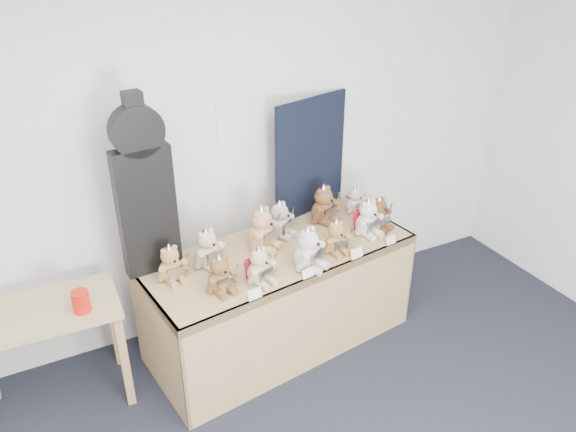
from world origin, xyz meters
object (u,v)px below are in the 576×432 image
teddy_front_right (336,238)px  teddy_front_far_right (368,219)px  teddy_front_left (260,267)px  teddy_front_centre (309,250)px  side_table (45,326)px  teddy_back_centre_left (263,230)px  teddy_back_left (208,249)px  teddy_back_centre_right (280,221)px  guitar_case (144,189)px  teddy_back_far_left (171,265)px  teddy_back_right (324,206)px  display_table (285,276)px  teddy_front_far_left (221,276)px  teddy_back_end (355,201)px  teddy_front_end (379,215)px  red_cup (81,302)px

teddy_front_right → teddy_front_far_right: size_ratio=0.88×
teddy_front_left → teddy_front_centre: size_ratio=0.84×
side_table → teddy_front_centre: teddy_front_centre is taller
teddy_back_centre_left → teddy_back_left: bearing=159.2°
teddy_back_centre_right → side_table: bearing=151.7°
guitar_case → teddy_front_left: guitar_case is taller
teddy_back_far_left → teddy_back_right: bearing=0.3°
display_table → teddy_front_far_left: 0.61m
teddy_back_end → teddy_back_far_left: (-1.49, -0.24, 0.02)m
teddy_front_end → teddy_back_centre_left: bearing=149.5°
teddy_back_right → teddy_front_end: bearing=-62.6°
red_cup → teddy_back_centre_left: 1.21m
teddy_back_end → teddy_back_right: bearing=160.2°
teddy_back_right → teddy_front_far_right: bearing=-78.6°
teddy_front_right → teddy_front_end: bearing=13.8°
teddy_front_left → teddy_front_centre: (0.34, 0.00, 0.02)m
teddy_front_far_left → teddy_front_right: (0.84, 0.06, -0.00)m
teddy_front_far_right → teddy_back_centre_right: teddy_front_far_right is taller
red_cup → teddy_back_end: bearing=7.1°
teddy_front_end → teddy_back_centre_right: bearing=140.0°
teddy_front_left → teddy_back_centre_right: bearing=32.1°
display_table → teddy_front_far_left: bearing=-168.9°
teddy_front_end → teddy_front_left: bearing=170.9°
guitar_case → teddy_front_end: (1.57, -0.22, -0.45)m
teddy_front_left → teddy_front_far_left: bearing=157.1°
guitar_case → teddy_back_centre_left: 0.84m
display_table → side_table: 1.51m
teddy_front_left → teddy_back_left: bearing=105.5°
teddy_front_far_left → teddy_front_far_right: 1.18m
display_table → teddy_front_right: 0.43m
teddy_back_left → teddy_front_far_left: bearing=-117.0°
teddy_front_right → teddy_back_left: teddy_back_left is taller
teddy_front_far_right → teddy_back_right: size_ratio=0.94×
side_table → teddy_back_left: 1.06m
guitar_case → teddy_front_centre: bearing=-30.9°
teddy_front_left → teddy_front_right: teddy_front_left is taller
teddy_back_centre_left → teddy_front_far_right: bearing=-39.6°
teddy_back_centre_right → teddy_back_end: 0.66m
side_table → teddy_back_right: size_ratio=2.81×
guitar_case → teddy_front_right: size_ratio=4.40×
display_table → teddy_front_right: size_ratio=7.36×
side_table → teddy_front_left: size_ratio=3.32×
red_cup → teddy_front_end: teddy_front_end is taller
teddy_front_far_left → red_cup: bearing=152.7°
teddy_front_left → teddy_back_end: bearing=7.5°
side_table → teddy_front_right: 1.87m
guitar_case → teddy_back_centre_left: guitar_case is taller
guitar_case → teddy_back_far_left: (0.07, -0.17, -0.45)m
teddy_front_end → teddy_back_left: 1.25m
side_table → teddy_back_left: (1.02, -0.06, 0.28)m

